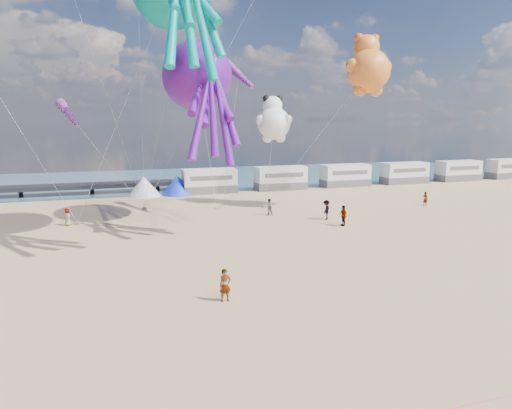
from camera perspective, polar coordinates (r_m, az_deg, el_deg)
name	(u,v)px	position (r m, az deg, el deg)	size (l,w,h in m)	color
ground	(275,354)	(18.81, 2.44, -18.13)	(120.00, 120.00, 0.00)	tan
water	(150,180)	(71.27, -13.09, 3.02)	(120.00, 120.00, 0.00)	#3B5C71
motorhome_0	(210,181)	(57.19, -5.83, 2.94)	(6.60, 2.50, 3.00)	silver
motorhome_1	(281,178)	(59.88, 3.11, 3.32)	(6.60, 2.50, 3.00)	silver
motorhome_2	(345,175)	(63.88, 11.11, 3.59)	(6.60, 2.50, 3.00)	silver
motorhome_3	(404,173)	(68.96, 18.05, 3.77)	(6.60, 2.50, 3.00)	silver
motorhome_4	(458,171)	(74.91, 23.97, 3.88)	(6.60, 2.50, 3.00)	silver
motorhome_5	(508,169)	(81.53, 28.98, 3.94)	(6.60, 2.50, 3.00)	silver
tent_white	(144,186)	(56.14, -13.84, 2.23)	(4.00, 4.00, 2.40)	white
tent_blue	(177,185)	(56.55, -9.79, 2.45)	(4.00, 4.00, 2.40)	#1933CC
standing_person	(225,285)	(23.29, -3.88, -10.04)	(0.61, 0.40, 1.68)	tan
beachgoer_0	(67,217)	(42.65, -22.50, -1.44)	(0.55, 0.36, 1.51)	#7F6659
beachgoer_1	(269,207)	(43.68, 1.62, -0.31)	(0.78, 0.51, 1.60)	#7F6659
beachgoer_2	(326,210)	(42.16, 8.77, -0.67)	(0.88, 0.69, 1.82)	#7F6659
beachgoer_3	(343,216)	(39.98, 10.85, -1.37)	(1.16, 0.66, 1.79)	#7F6659
beachgoer_5	(425,199)	(51.56, 20.41, 0.67)	(1.42, 0.45, 1.53)	#7F6659
sandbag_a	(77,223)	(43.00, -21.43, -2.15)	(0.50, 0.35, 0.22)	gray
sandbag_b	(217,209)	(46.61, -4.94, -0.51)	(0.50, 0.35, 0.22)	gray
sandbag_c	(265,206)	(47.66, 1.13, -0.23)	(0.50, 0.35, 0.22)	gray
sandbag_d	(223,206)	(47.77, -4.14, -0.23)	(0.50, 0.35, 0.22)	gray
sandbag_e	(144,209)	(47.81, -13.78, -0.50)	(0.50, 0.35, 0.22)	gray
kite_octopus_purple	(197,76)	(41.46, -7.42, 15.64)	(4.72, 11.02, 12.59)	#5B1092
kite_panda	(274,123)	(48.62, 2.26, 10.09)	(4.13, 3.89, 5.84)	white
kite_teddy_orange	(369,71)	(47.00, 13.91, 15.92)	(4.98, 4.69, 7.03)	orange
windsock_mid	(238,74)	(44.02, -2.21, 15.94)	(1.00, 6.03, 6.03)	red
windsock_right	(69,114)	(43.42, -22.36, 10.39)	(0.90, 4.27, 4.27)	red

